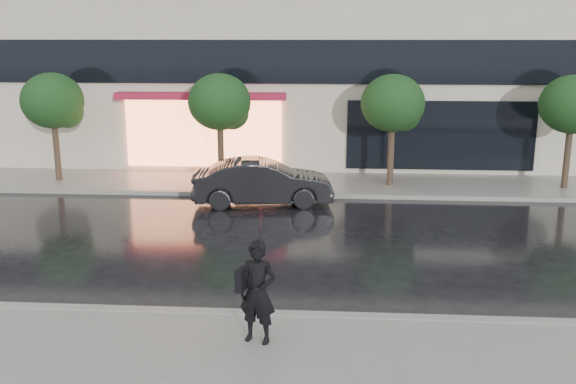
{
  "coord_description": "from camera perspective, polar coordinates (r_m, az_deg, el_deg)",
  "views": [
    {
      "loc": [
        0.95,
        -12.24,
        5.27
      ],
      "look_at": [
        -0.15,
        3.48,
        1.4
      ],
      "focal_mm": 40.0,
      "sensor_mm": 36.0,
      "label": 1
    }
  ],
  "objects": [
    {
      "name": "tree_mid_west",
      "position": [
        22.73,
        -5.94,
        7.79
      ],
      "size": [
        2.2,
        2.2,
        3.99
      ],
      "color": "#33261C",
      "rests_on": "ground"
    },
    {
      "name": "tree_far_east",
      "position": [
        23.82,
        24.07,
        6.95
      ],
      "size": [
        2.2,
        2.2,
        3.99
      ],
      "color": "#33261C",
      "rests_on": "ground"
    },
    {
      "name": "pedestrian_with_umbrella",
      "position": [
        10.8,
        -2.61,
        -6.01
      ],
      "size": [
        1.06,
        1.07,
        2.42
      ],
      "rotation": [
        0.0,
        0.0,
        -0.27
      ],
      "color": "black",
      "rests_on": "sidewalk_near"
    },
    {
      "name": "parked_car",
      "position": [
        20.33,
        -2.29,
        0.87
      ],
      "size": [
        4.57,
        2.1,
        1.45
      ],
      "primitive_type": "imported",
      "rotation": [
        0.0,
        0.0,
        1.7
      ],
      "color": "black",
      "rests_on": "ground"
    },
    {
      "name": "curb_far",
      "position": [
        21.4,
        1.33,
        -0.27
      ],
      "size": [
        60.0,
        0.25,
        0.14
      ],
      "primitive_type": "cube",
      "color": "gray",
      "rests_on": "ground"
    },
    {
      "name": "tree_mid_east",
      "position": [
        22.49,
        9.44,
        7.62
      ],
      "size": [
        2.2,
        2.2,
        3.99
      ],
      "color": "#33261C",
      "rests_on": "ground"
    },
    {
      "name": "sidewalk_far",
      "position": [
        23.1,
        1.54,
        0.75
      ],
      "size": [
        60.0,
        3.5,
        0.12
      ],
      "primitive_type": "cube",
      "color": "slate",
      "rests_on": "ground"
    },
    {
      "name": "sidewalk_near",
      "position": [
        10.43,
        -1.83,
        -16.17
      ],
      "size": [
        60.0,
        4.5,
        0.12
      ],
      "primitive_type": "cube",
      "color": "slate",
      "rests_on": "ground"
    },
    {
      "name": "tree_far_west",
      "position": [
        24.48,
        -20.03,
        7.46
      ],
      "size": [
        2.2,
        2.2,
        3.99
      ],
      "color": "#33261C",
      "rests_on": "ground"
    },
    {
      "name": "curb_near",
      "position": [
        12.42,
        -0.77,
        -10.96
      ],
      "size": [
        60.0,
        0.25,
        0.14
      ],
      "primitive_type": "cube",
      "color": "gray",
      "rests_on": "ground"
    },
    {
      "name": "ground",
      "position": [
        13.36,
        -0.41,
        -9.44
      ],
      "size": [
        120.0,
        120.0,
        0.0
      ],
      "primitive_type": "plane",
      "color": "black",
      "rests_on": "ground"
    }
  ]
}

